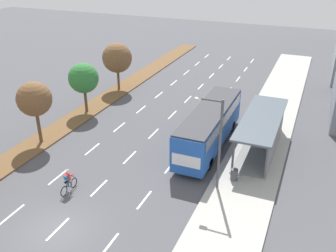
% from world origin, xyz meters
% --- Properties ---
extents(ground_plane, '(140.00, 140.00, 0.00)m').
position_xyz_m(ground_plane, '(0.00, 0.00, 0.00)').
color(ground_plane, '#4C4C51').
extents(median_strip, '(2.60, 52.00, 0.12)m').
position_xyz_m(median_strip, '(-8.30, 20.00, 0.06)').
color(median_strip, brown).
rests_on(median_strip, ground).
extents(sidewalk_right, '(4.50, 52.00, 0.15)m').
position_xyz_m(sidewalk_right, '(9.25, 20.00, 0.07)').
color(sidewalk_right, '#ADAAA3').
rests_on(sidewalk_right, ground).
extents(lane_divider_left, '(0.14, 47.40, 0.01)m').
position_xyz_m(lane_divider_left, '(-3.50, 18.20, 0.00)').
color(lane_divider_left, white).
rests_on(lane_divider_left, ground).
extents(lane_divider_center, '(0.14, 47.40, 0.01)m').
position_xyz_m(lane_divider_center, '(0.00, 18.20, 0.00)').
color(lane_divider_center, white).
rests_on(lane_divider_center, ground).
extents(lane_divider_right, '(0.14, 47.40, 0.01)m').
position_xyz_m(lane_divider_right, '(3.50, 18.20, 0.00)').
color(lane_divider_right, white).
rests_on(lane_divider_right, ground).
extents(bus_shelter, '(2.90, 9.50, 2.86)m').
position_xyz_m(bus_shelter, '(9.53, 14.24, 1.87)').
color(bus_shelter, gray).
rests_on(bus_shelter, sidewalk_right).
extents(bus, '(2.54, 11.29, 3.37)m').
position_xyz_m(bus, '(5.25, 13.38, 2.07)').
color(bus, '#2356B2').
rests_on(bus, ground).
extents(cyclist, '(0.46, 1.82, 1.71)m').
position_xyz_m(cyclist, '(-1.65, 3.49, 0.79)').
color(cyclist, black).
rests_on(cyclist, ground).
extents(median_tree_second, '(2.85, 2.85, 5.32)m').
position_xyz_m(median_tree_second, '(-8.13, 8.40, 3.99)').
color(median_tree_second, brown).
rests_on(median_tree_second, median_strip).
extents(median_tree_third, '(2.96, 2.96, 4.97)m').
position_xyz_m(median_tree_third, '(-8.26, 15.45, 3.59)').
color(median_tree_third, brown).
rests_on(median_tree_third, median_strip).
extents(median_tree_fourth, '(3.37, 3.37, 5.38)m').
position_xyz_m(median_tree_fourth, '(-8.53, 22.50, 3.80)').
color(median_tree_fourth, brown).
rests_on(median_tree_fourth, median_strip).
extents(streetlight, '(1.91, 0.24, 6.50)m').
position_xyz_m(streetlight, '(7.42, 7.66, 3.89)').
color(streetlight, '#4C4C51').
rests_on(streetlight, sidewalk_right).
extents(trash_bin, '(0.52, 0.52, 0.85)m').
position_xyz_m(trash_bin, '(8.45, 9.01, 0.57)').
color(trash_bin, '#4C4C51').
rests_on(trash_bin, sidewalk_right).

